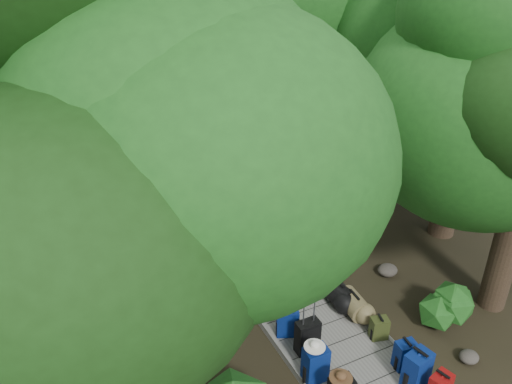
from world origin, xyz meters
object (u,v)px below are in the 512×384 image
backpack_right_c (405,354)px  kayak (71,141)px  duffel_right_khaki (353,304)px  lone_suitcase_on_sand (174,136)px  backpack_left_c (316,363)px  duffel_right_black (336,292)px  backpack_right_b (417,368)px  backpack_right_d (379,327)px  backpack_left_d (287,320)px  suitcase_on_boardwalk (307,336)px  sun_lounger (220,111)px

backpack_right_c → kayak: size_ratio=0.17×
duffel_right_khaki → lone_suitcase_on_sand: (-0.43, 10.03, 0.03)m
backpack_left_c → duffel_right_black: backpack_left_c is taller
lone_suitcase_on_sand → kayak: lone_suitcase_on_sand is taller
backpack_right_b → lone_suitcase_on_sand: bearing=80.0°
duffel_right_khaki → lone_suitcase_on_sand: 10.04m
backpack_right_c → backpack_right_d: size_ratio=1.23×
backpack_left_d → backpack_right_b: backpack_right_b is taller
backpack_right_c → suitcase_on_boardwalk: suitcase_on_boardwalk is taller
backpack_left_c → backpack_right_b: bearing=-29.2°
backpack_left_d → backpack_right_d: 1.69m
backpack_right_c → sun_lounger: bearing=87.7°
backpack_left_d → backpack_right_c: (1.41, -1.59, -0.01)m
duffel_right_khaki → duffel_right_black: bearing=108.0°
lone_suitcase_on_sand → sun_lounger: (2.52, 1.91, -0.03)m
suitcase_on_boardwalk → duffel_right_khaki: bearing=19.0°
backpack_right_c → duffel_right_black: (-0.08, 1.94, -0.06)m
backpack_right_d → sun_lounger: 12.86m
backpack_right_c → duffel_right_khaki: backpack_right_c is taller
backpack_left_c → backpack_right_c: size_ratio=1.25×
backpack_right_b → backpack_right_d: backpack_right_b is taller
backpack_left_c → sun_lounger: bearing=76.2°
backpack_right_d → sun_lounger: bearing=96.2°
backpack_right_d → lone_suitcase_on_sand: bearing=107.8°
backpack_left_c → lone_suitcase_on_sand: (1.12, 11.09, -0.13)m
backpack_left_d → suitcase_on_boardwalk: bearing=-54.9°
backpack_right_b → sun_lounger: bearing=69.4°
backpack_right_b → lone_suitcase_on_sand: backpack_right_b is taller
backpack_left_d → duffel_right_khaki: (1.43, -0.09, -0.09)m
backpack_right_d → sun_lounger: (2.06, 12.70, -0.03)m
backpack_left_d → backpack_right_c: size_ratio=1.05×
backpack_right_b → kayak: backpack_right_b is taller
backpack_right_b → backpack_right_d: 1.17m
sun_lounger → kayak: bearing=-155.5°
backpack_left_c → backpack_right_d: size_ratio=1.54×
backpack_right_d → duffel_right_black: (-0.13, 1.19, -0.01)m
duffel_right_black → lone_suitcase_on_sand: lone_suitcase_on_sand is taller
sun_lounger → lone_suitcase_on_sand: bearing=-121.6°
backpack_left_d → backpack_right_d: (1.46, -0.84, -0.07)m
backpack_left_d → duffel_right_black: bearing=39.0°
duffel_right_khaki → kayak: bearing=112.6°
suitcase_on_boardwalk → kayak: suitcase_on_boardwalk is taller
backpack_right_b → backpack_right_c: (0.11, 0.40, -0.09)m
backpack_left_c → backpack_right_b: size_ratio=0.95×
backpack_right_d → kayak: (-3.77, 12.36, -0.17)m
backpack_left_c → backpack_right_d: bearing=12.7°
kayak → suitcase_on_boardwalk: bearing=-73.7°
backpack_left_d → backpack_right_b: (1.30, -1.99, 0.08)m
backpack_left_d → lone_suitcase_on_sand: 9.99m
backpack_right_c → backpack_left_d: bearing=138.1°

